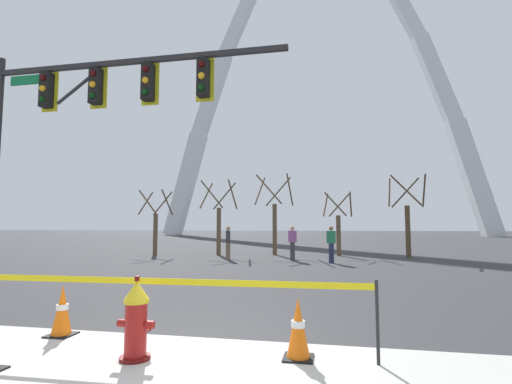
# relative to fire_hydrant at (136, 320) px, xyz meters

# --- Properties ---
(ground_plane) EXTENTS (240.00, 240.00, 0.00)m
(ground_plane) POSITION_rel_fire_hydrant_xyz_m (0.50, 0.65, -0.47)
(ground_plane) COLOR #333335
(fire_hydrant) EXTENTS (0.46, 0.48, 0.99)m
(fire_hydrant) POSITION_rel_fire_hydrant_xyz_m (0.00, 0.00, 0.00)
(fire_hydrant) COLOR #5E0F0D
(fire_hydrant) RESTS_ON ground
(caution_tape_barrier) EXTENTS (5.51, 0.19, 0.97)m
(caution_tape_barrier) POSITION_rel_fire_hydrant_xyz_m (0.09, 0.30, 0.20)
(caution_tape_barrier) COLOR #232326
(caution_tape_barrier) RESTS_ON ground
(traffic_cone_by_hydrant) EXTENTS (0.36, 0.36, 0.73)m
(traffic_cone_by_hydrant) POSITION_rel_fire_hydrant_xyz_m (-1.56, 0.70, -0.11)
(traffic_cone_by_hydrant) COLOR black
(traffic_cone_by_hydrant) RESTS_ON ground
(traffic_cone_curb_edge) EXTENTS (0.36, 0.36, 0.73)m
(traffic_cone_curb_edge) POSITION_rel_fire_hydrant_xyz_m (1.91, 0.40, -0.11)
(traffic_cone_curb_edge) COLOR black
(traffic_cone_curb_edge) RESTS_ON ground
(traffic_signal_gantry) EXTENTS (7.82, 0.44, 6.00)m
(traffic_signal_gantry) POSITION_rel_fire_hydrant_xyz_m (-3.78, 3.92, 3.94)
(traffic_signal_gantry) COLOR #232326
(traffic_signal_gantry) RESTS_ON ground
(monument_arch) EXTENTS (52.92, 2.50, 53.21)m
(monument_arch) POSITION_rel_fire_hydrant_xyz_m (0.50, 57.98, 22.81)
(monument_arch) COLOR silver
(monument_arch) RESTS_ON ground
(tree_far_left) EXTENTS (1.65, 1.66, 3.54)m
(tree_far_left) POSITION_rel_fire_hydrant_xyz_m (-7.19, 15.27, 1.11)
(tree_far_left) COLOR brown
(tree_far_left) RESTS_ON ground
(tree_left_mid) EXTENTS (1.88, 1.89, 4.08)m
(tree_left_mid) POSITION_rel_fire_hydrant_xyz_m (-3.79, 15.98, 1.34)
(tree_left_mid) COLOR brown
(tree_left_mid) RESTS_ON ground
(tree_center_left) EXTENTS (2.03, 2.04, 4.41)m
(tree_center_left) POSITION_rel_fire_hydrant_xyz_m (-0.78, 16.67, 1.49)
(tree_center_left) COLOR brown
(tree_center_left) RESTS_ON ground
(tree_center_right) EXTENTS (1.58, 1.59, 3.39)m
(tree_center_right) POSITION_rel_fire_hydrant_xyz_m (2.67, 16.73, 1.04)
(tree_center_right) COLOR brown
(tree_center_right) RESTS_ON ground
(tree_right_mid) EXTENTS (1.89, 1.90, 4.10)m
(tree_right_mid) POSITION_rel_fire_hydrant_xyz_m (6.03, 15.82, 1.35)
(tree_right_mid) COLOR brown
(tree_right_mid) RESTS_ON ground
(pedestrian_walking_left) EXTENTS (0.39, 0.31, 1.59)m
(pedestrian_walking_left) POSITION_rel_fire_hydrant_xyz_m (2.29, 12.59, 0.35)
(pedestrian_walking_left) COLOR #232847
(pedestrian_walking_left) RESTS_ON ground
(pedestrian_standing_center) EXTENTS (0.39, 0.33, 1.59)m
(pedestrian_standing_center) POSITION_rel_fire_hydrant_xyz_m (0.54, 13.36, 0.35)
(pedestrian_standing_center) COLOR #38383D
(pedestrian_standing_center) RESTS_ON ground
(pedestrian_walking_right) EXTENTS (0.27, 0.38, 1.59)m
(pedestrian_walking_right) POSITION_rel_fire_hydrant_xyz_m (-2.48, 13.19, 0.35)
(pedestrian_walking_right) COLOR brown
(pedestrian_walking_right) RESTS_ON ground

